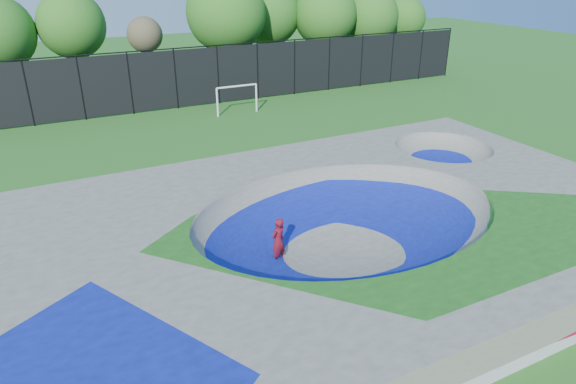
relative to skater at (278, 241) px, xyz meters
name	(u,v)px	position (x,y,z in m)	size (l,w,h in m)	color
ground	(346,247)	(2.57, -0.20, -0.83)	(120.00, 120.00, 0.00)	#215A19
skate_deck	(347,229)	(2.57, -0.20, -0.08)	(22.00, 14.00, 1.50)	gray
skater	(278,241)	(0.00, 0.00, 0.00)	(0.60, 0.40, 1.65)	red
skateboard	(278,262)	(0.00, 0.00, -0.80)	(0.78, 0.22, 0.05)	black
soccer_goal	(237,94)	(5.69, 17.69, 0.48)	(2.86, 0.12, 1.89)	white
fence	(176,78)	(2.57, 20.80, 1.27)	(48.09, 0.09, 4.04)	black
treeline	(151,24)	(2.44, 25.64, 4.28)	(51.85, 7.72, 8.69)	#3F311F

